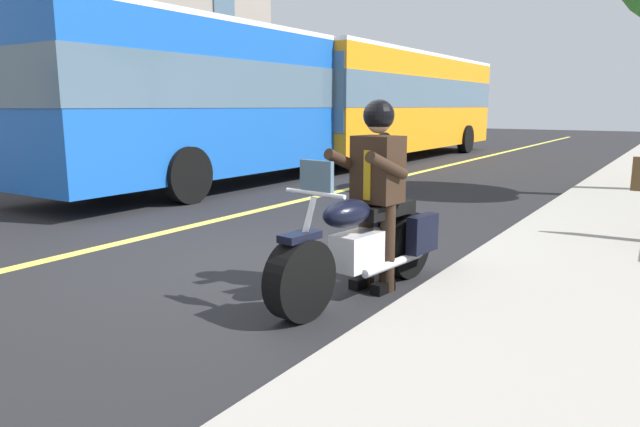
% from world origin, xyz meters
% --- Properties ---
extents(ground_plane, '(80.00, 80.00, 0.00)m').
position_xyz_m(ground_plane, '(0.00, 0.00, 0.00)').
color(ground_plane, black).
extents(lane_center_stripe, '(60.00, 0.16, 0.01)m').
position_xyz_m(lane_center_stripe, '(0.00, -2.00, 0.01)').
color(lane_center_stripe, '#E5DB4C').
rests_on(lane_center_stripe, ground_plane).
extents(motorcycle_main, '(2.22, 0.77, 1.26)m').
position_xyz_m(motorcycle_main, '(0.15, 1.48, 0.45)').
color(motorcycle_main, black).
rests_on(motorcycle_main, ground_plane).
extents(rider_main, '(0.67, 0.61, 1.74)m').
position_xyz_m(rider_main, '(-0.03, 1.50, 1.04)').
color(rider_main, black).
rests_on(rider_main, ground_plane).
extents(bus_near, '(11.05, 2.70, 3.30)m').
position_xyz_m(bus_near, '(-5.72, -4.69, 1.87)').
color(bus_near, blue).
rests_on(bus_near, ground_plane).
extents(bus_far, '(11.05, 2.70, 3.30)m').
position_xyz_m(bus_far, '(-12.80, -4.35, 1.87)').
color(bus_far, orange).
rests_on(bus_far, ground_plane).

